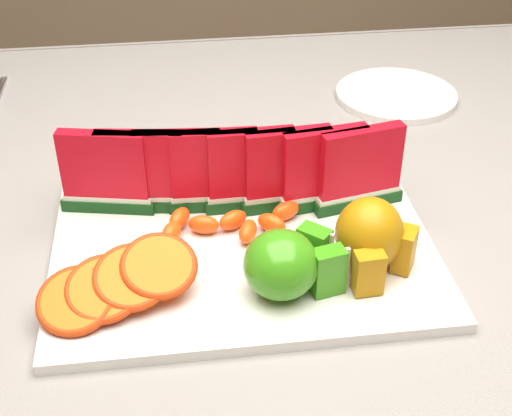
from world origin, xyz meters
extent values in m
cube|color=#452C16|center=(0.00, 0.00, 0.73)|extent=(1.40, 0.90, 0.03)
cube|color=gray|center=(0.00, 0.00, 0.75)|extent=(1.52, 1.02, 0.01)
cube|color=gray|center=(0.00, 0.51, 0.66)|extent=(1.52, 0.01, 0.20)
cube|color=silver|center=(0.02, -0.10, 0.76)|extent=(0.40, 0.30, 0.01)
ellipsoid|color=#36891E|center=(0.05, -0.18, 0.80)|extent=(0.09, 0.09, 0.07)
cube|color=#36891E|center=(0.09, -0.19, 0.80)|extent=(0.03, 0.03, 0.05)
cube|color=beige|center=(0.10, -0.19, 0.80)|extent=(0.03, 0.01, 0.05)
cube|color=#36891E|center=(0.09, -0.15, 0.80)|extent=(0.04, 0.04, 0.05)
cube|color=beige|center=(0.09, -0.15, 0.80)|extent=(0.02, 0.02, 0.05)
ellipsoid|color=#B97E10|center=(0.14, -0.15, 0.81)|extent=(0.09, 0.09, 0.08)
cube|color=#B97E10|center=(0.13, -0.19, 0.79)|extent=(0.03, 0.02, 0.05)
cube|color=#B97E10|center=(0.18, -0.16, 0.79)|extent=(0.03, 0.03, 0.05)
cylinder|color=silver|center=(0.29, 0.24, 0.76)|extent=(0.18, 0.18, 0.01)
cube|color=silver|center=(-0.30, 0.37, 0.76)|extent=(0.00, 0.04, 0.00)
cube|color=silver|center=(-0.30, 0.37, 0.76)|extent=(0.00, 0.04, 0.00)
cube|color=#113C1A|center=(-0.12, -0.02, 0.78)|extent=(0.11, 0.04, 0.01)
cube|color=silver|center=(-0.12, -0.02, 0.79)|extent=(0.10, 0.04, 0.01)
cube|color=#BF0006|center=(-0.12, -0.02, 0.83)|extent=(0.10, 0.04, 0.08)
cube|color=#113C1A|center=(-0.08, -0.02, 0.78)|extent=(0.11, 0.04, 0.01)
cube|color=silver|center=(-0.08, -0.02, 0.79)|extent=(0.10, 0.03, 0.01)
cube|color=#BF0006|center=(-0.08, -0.02, 0.83)|extent=(0.10, 0.03, 0.08)
cube|color=#113C1A|center=(-0.04, -0.02, 0.78)|extent=(0.11, 0.03, 0.01)
cube|color=silver|center=(-0.04, -0.02, 0.79)|extent=(0.10, 0.03, 0.01)
cube|color=#BF0006|center=(-0.04, -0.02, 0.83)|extent=(0.10, 0.02, 0.08)
cube|color=#113C1A|center=(0.00, -0.03, 0.78)|extent=(0.11, 0.02, 0.01)
cube|color=silver|center=(0.00, -0.03, 0.79)|extent=(0.10, 0.02, 0.01)
cube|color=#BF0006|center=(0.00, -0.03, 0.83)|extent=(0.10, 0.02, 0.08)
cube|color=#113C1A|center=(0.04, -0.03, 0.78)|extent=(0.11, 0.02, 0.01)
cube|color=silver|center=(0.04, -0.03, 0.79)|extent=(0.10, 0.02, 0.01)
cube|color=#BF0006|center=(0.04, -0.03, 0.83)|extent=(0.10, 0.02, 0.08)
cube|color=#113C1A|center=(0.08, -0.04, 0.78)|extent=(0.11, 0.03, 0.01)
cube|color=silver|center=(0.08, -0.04, 0.79)|extent=(0.10, 0.03, 0.01)
cube|color=#BF0006|center=(0.08, -0.04, 0.83)|extent=(0.10, 0.02, 0.08)
cube|color=#113C1A|center=(0.12, -0.04, 0.78)|extent=(0.11, 0.04, 0.01)
cube|color=silver|center=(0.12, -0.04, 0.79)|extent=(0.10, 0.03, 0.01)
cube|color=#BF0006|center=(0.12, -0.04, 0.83)|extent=(0.10, 0.03, 0.08)
cube|color=#113C1A|center=(0.16, -0.05, 0.78)|extent=(0.11, 0.04, 0.01)
cube|color=silver|center=(0.16, -0.05, 0.79)|extent=(0.10, 0.04, 0.01)
cube|color=#BF0006|center=(0.16, -0.05, 0.83)|extent=(0.10, 0.04, 0.08)
cylinder|color=#D74A10|center=(-0.14, -0.19, 0.79)|extent=(0.08, 0.08, 0.03)
torus|color=#C45B0F|center=(-0.14, -0.19, 0.79)|extent=(0.09, 0.09, 0.03)
cylinder|color=#D74A10|center=(-0.12, -0.18, 0.79)|extent=(0.07, 0.07, 0.03)
torus|color=#C45B0F|center=(-0.12, -0.18, 0.79)|extent=(0.08, 0.08, 0.03)
cylinder|color=#D74A10|center=(-0.09, -0.17, 0.80)|extent=(0.07, 0.07, 0.03)
torus|color=#C45B0F|center=(-0.09, -0.17, 0.80)|extent=(0.08, 0.08, 0.03)
cylinder|color=#D74A10|center=(-0.06, -0.16, 0.80)|extent=(0.08, 0.07, 0.03)
torus|color=#C45B0F|center=(-0.06, -0.16, 0.80)|extent=(0.09, 0.08, 0.03)
cylinder|color=#D74A10|center=(-0.08, 0.02, 0.78)|extent=(0.08, 0.08, 0.03)
torus|color=#C45B0F|center=(-0.08, 0.02, 0.78)|extent=(0.09, 0.08, 0.03)
cylinder|color=#D74A10|center=(-0.03, 0.02, 0.79)|extent=(0.08, 0.08, 0.03)
torus|color=#C45B0F|center=(-0.03, 0.02, 0.79)|extent=(0.09, 0.09, 0.03)
cylinder|color=#D74A10|center=(0.01, 0.02, 0.79)|extent=(0.09, 0.09, 0.03)
torus|color=#C45B0F|center=(0.01, 0.02, 0.79)|extent=(0.10, 0.10, 0.03)
cylinder|color=#D74A10|center=(0.06, 0.02, 0.79)|extent=(0.09, 0.09, 0.03)
torus|color=#C45B0F|center=(0.06, 0.02, 0.79)|extent=(0.10, 0.10, 0.03)
ellipsoid|color=#FF5703|center=(-0.05, -0.09, 0.78)|extent=(0.03, 0.04, 0.02)
ellipsoid|color=#FF5703|center=(-0.04, -0.06, 0.78)|extent=(0.03, 0.04, 0.02)
ellipsoid|color=#FF5703|center=(-0.02, -0.08, 0.78)|extent=(0.04, 0.03, 0.02)
ellipsoid|color=#FF5703|center=(0.02, -0.07, 0.78)|extent=(0.04, 0.03, 0.02)
ellipsoid|color=#FF5703|center=(0.03, -0.10, 0.78)|extent=(0.03, 0.04, 0.02)
ellipsoid|color=#FF5703|center=(0.06, -0.08, 0.78)|extent=(0.04, 0.04, 0.02)
ellipsoid|color=#FF5703|center=(0.07, -0.06, 0.78)|extent=(0.04, 0.03, 0.02)
camera|label=1|loc=(-0.04, -0.70, 1.23)|focal=50.00mm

